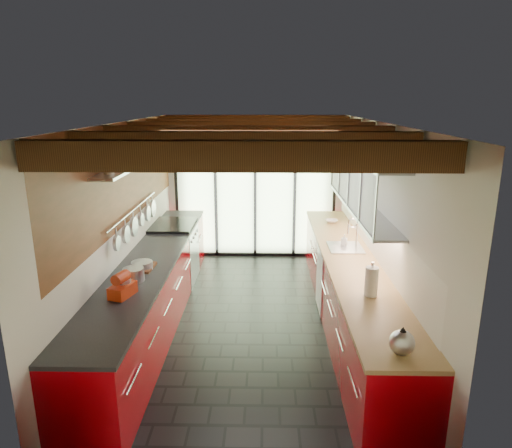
# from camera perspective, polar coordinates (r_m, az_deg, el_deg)

# --- Properties ---
(ground) EXTENTS (5.50, 5.50, 0.00)m
(ground) POSITION_cam_1_polar(r_m,az_deg,el_deg) (6.20, -0.67, -12.20)
(ground) COLOR black
(ground) RESTS_ON ground
(room_shell) EXTENTS (5.50, 5.50, 5.50)m
(room_shell) POSITION_cam_1_polar(r_m,az_deg,el_deg) (5.63, -0.72, 2.88)
(room_shell) COLOR silver
(room_shell) RESTS_ON ground
(ceiling_beams) EXTENTS (3.14, 5.06, 4.90)m
(ceiling_beams) POSITION_cam_1_polar(r_m,az_deg,el_deg) (5.89, -0.62, 11.39)
(ceiling_beams) COLOR #593316
(ceiling_beams) RESTS_ON ground
(glass_door) EXTENTS (2.95, 0.10, 2.90)m
(glass_door) POSITION_cam_1_polar(r_m,az_deg,el_deg) (8.28, -0.11, 6.96)
(glass_door) COLOR #C6EAAD
(glass_door) RESTS_ON ground
(left_counter) EXTENTS (0.68, 5.00, 0.92)m
(left_counter) POSITION_cam_1_polar(r_m,az_deg,el_deg) (6.18, -12.71, -8.00)
(left_counter) COLOR #A7030B
(left_counter) RESTS_ON ground
(range_stove) EXTENTS (0.66, 0.90, 0.97)m
(range_stove) POSITION_cam_1_polar(r_m,az_deg,el_deg) (7.49, -10.14, -3.57)
(range_stove) COLOR silver
(range_stove) RESTS_ON ground
(right_counter) EXTENTS (0.68, 5.00, 0.92)m
(right_counter) POSITION_cam_1_polar(r_m,az_deg,el_deg) (6.10, 11.49, -8.23)
(right_counter) COLOR #A7030B
(right_counter) RESTS_ON ground
(sink_assembly) EXTENTS (0.45, 0.52, 0.43)m
(sink_assembly) POSITION_cam_1_polar(r_m,az_deg,el_deg) (6.30, 11.23, -2.60)
(sink_assembly) COLOR silver
(sink_assembly) RESTS_ON right_counter
(upper_cabinets_right) EXTENTS (0.34, 3.00, 3.00)m
(upper_cabinets_right) POSITION_cam_1_polar(r_m,az_deg,el_deg) (6.02, 13.17, 5.19)
(upper_cabinets_right) COLOR silver
(upper_cabinets_right) RESTS_ON ground
(left_wall_fixtures) EXTENTS (0.28, 2.60, 0.96)m
(left_wall_fixtures) POSITION_cam_1_polar(r_m,az_deg,el_deg) (6.08, -14.69, 4.74)
(left_wall_fixtures) COLOR silver
(left_wall_fixtures) RESTS_ON ground
(stand_mixer) EXTENTS (0.25, 0.33, 0.27)m
(stand_mixer) POSITION_cam_1_polar(r_m,az_deg,el_deg) (4.89, -16.34, -7.46)
(stand_mixer) COLOR red
(stand_mixer) RESTS_ON left_counter
(pot_large) EXTENTS (0.26, 0.26, 0.15)m
(pot_large) POSITION_cam_1_polar(r_m,az_deg,el_deg) (5.26, -15.05, -6.11)
(pot_large) COLOR silver
(pot_large) RESTS_ON left_counter
(pot_small) EXTENTS (0.30, 0.30, 0.10)m
(pot_small) POSITION_cam_1_polar(r_m,az_deg,el_deg) (5.58, -14.06, -5.06)
(pot_small) COLOR silver
(pot_small) RESTS_ON left_counter
(cutting_board) EXTENTS (0.26, 0.36, 0.03)m
(cutting_board) POSITION_cam_1_polar(r_m,az_deg,el_deg) (5.61, -13.97, -5.29)
(cutting_board) COLOR brown
(cutting_board) RESTS_ON left_counter
(kettle) EXTENTS (0.26, 0.28, 0.24)m
(kettle) POSITION_cam_1_polar(r_m,az_deg,el_deg) (3.89, 17.78, -13.77)
(kettle) COLOR silver
(kettle) RESTS_ON right_counter
(paper_towel) EXTENTS (0.16, 0.16, 0.37)m
(paper_towel) POSITION_cam_1_polar(r_m,az_deg,el_deg) (4.82, 14.23, -7.03)
(paper_towel) COLOR white
(paper_towel) RESTS_ON right_counter
(soap_bottle) EXTENTS (0.10, 0.10, 0.17)m
(soap_bottle) POSITION_cam_1_polar(r_m,az_deg,el_deg) (6.36, 10.97, -2.00)
(soap_bottle) COLOR silver
(soap_bottle) RESTS_ON right_counter
(bowl) EXTENTS (0.21, 0.21, 0.05)m
(bowl) POSITION_cam_1_polar(r_m,az_deg,el_deg) (7.54, 9.42, 0.35)
(bowl) COLOR silver
(bowl) RESTS_ON right_counter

